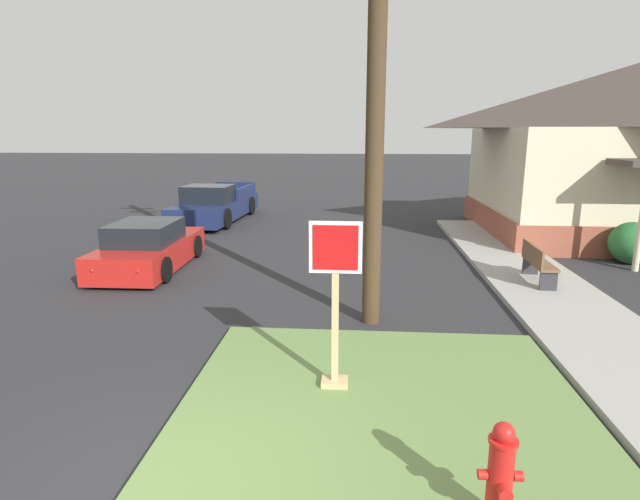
# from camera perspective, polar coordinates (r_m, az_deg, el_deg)

# --- Properties ---
(ground_plane) EXTENTS (160.00, 160.00, 0.00)m
(ground_plane) POSITION_cam_1_polar(r_m,az_deg,el_deg) (5.65, -18.64, -25.06)
(ground_plane) COLOR #2B2B2D
(grass_corner_patch) EXTENTS (5.14, 4.88, 0.08)m
(grass_corner_patch) POSITION_cam_1_polar(r_m,az_deg,el_deg) (6.74, 7.07, -17.24)
(grass_corner_patch) COLOR #668447
(grass_corner_patch) RESTS_ON ground
(sidewalk_strip) EXTENTS (2.20, 18.38, 0.12)m
(sidewalk_strip) POSITION_cam_1_polar(r_m,az_deg,el_deg) (11.68, 24.94, -4.92)
(sidewalk_strip) COLOR #9E9B93
(sidewalk_strip) RESTS_ON ground
(fire_hydrant) EXTENTS (0.38, 0.34, 0.97)m
(fire_hydrant) POSITION_cam_1_polar(r_m,az_deg,el_deg) (5.02, 19.67, -22.91)
(fire_hydrant) COLOR black
(fire_hydrant) RESTS_ON grass_corner_patch
(stop_sign) EXTENTS (0.68, 0.28, 2.27)m
(stop_sign) POSITION_cam_1_polar(r_m,az_deg,el_deg) (6.68, 1.73, -6.74)
(stop_sign) COLOR tan
(stop_sign) RESTS_ON grass_corner_patch
(manhole_cover) EXTENTS (0.70, 0.70, 0.02)m
(manhole_cover) POSITION_cam_1_polar(r_m,az_deg,el_deg) (7.61, -5.65, -13.71)
(manhole_cover) COLOR black
(manhole_cover) RESTS_ON ground
(parked_sedan_red) EXTENTS (1.90, 4.06, 1.25)m
(parked_sedan_red) POSITION_cam_1_polar(r_m,az_deg,el_deg) (13.64, -18.76, 0.18)
(parked_sedan_red) COLOR red
(parked_sedan_red) RESTS_ON ground
(pickup_truck_navy) EXTENTS (2.33, 5.70, 1.48)m
(pickup_truck_navy) POSITION_cam_1_polar(r_m,az_deg,el_deg) (20.37, -11.76, 4.92)
(pickup_truck_navy) COLOR #19234C
(pickup_truck_navy) RESTS_ON ground
(street_bench) EXTENTS (0.44, 1.46, 0.85)m
(street_bench) POSITION_cam_1_polar(r_m,az_deg,el_deg) (12.40, 23.30, -1.25)
(street_bench) COLOR brown
(street_bench) RESTS_ON sidewalk_strip
(utility_pole) EXTENTS (1.51, 0.32, 10.52)m
(utility_pole) POSITION_cam_1_polar(r_m,az_deg,el_deg) (9.12, 6.56, 25.61)
(utility_pole) COLOR #42301E
(utility_pole) RESTS_ON ground
(corner_house) EXTENTS (10.02, 8.71, 5.69)m
(corner_house) POSITION_cam_1_polar(r_m,az_deg,el_deg) (20.00, 32.27, 9.69)
(corner_house) COLOR brown
(corner_house) RESTS_ON ground
(shrub_near_porch) EXTENTS (1.14, 1.14, 1.12)m
(shrub_near_porch) POSITION_cam_1_polar(r_m,az_deg,el_deg) (15.80, 31.73, 0.68)
(shrub_near_porch) COLOR #2A6E35
(shrub_near_porch) RESTS_ON ground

